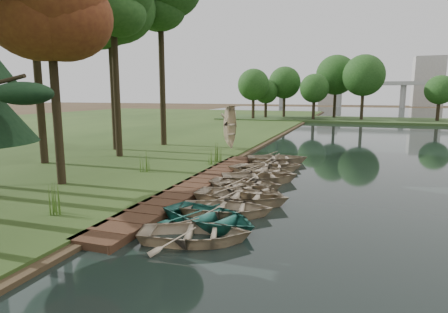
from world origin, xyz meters
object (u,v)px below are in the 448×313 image
(rowboat_0, at_px, (195,231))
(stored_rowboat, at_px, (231,145))
(rowboat_2, at_px, (227,206))
(rowboat_1, at_px, (210,215))
(boardwalk, at_px, (197,185))

(rowboat_0, bearing_deg, stored_rowboat, -1.49)
(rowboat_0, bearing_deg, rowboat_2, -17.89)
(rowboat_1, xyz_separation_m, stored_rowboat, (-4.54, 16.07, 0.21))
(boardwalk, height_order, rowboat_2, rowboat_2)
(boardwalk, bearing_deg, rowboat_1, -61.81)
(rowboat_0, relative_size, stored_rowboat, 1.04)
(rowboat_0, height_order, stored_rowboat, stored_rowboat)
(rowboat_0, distance_m, stored_rowboat, 18.17)
(boardwalk, relative_size, rowboat_1, 4.24)
(rowboat_2, bearing_deg, boardwalk, 26.89)
(boardwalk, bearing_deg, rowboat_2, -52.14)
(boardwalk, height_order, rowboat_0, rowboat_0)
(boardwalk, relative_size, rowboat_0, 4.58)
(rowboat_1, height_order, stored_rowboat, stored_rowboat)
(boardwalk, distance_m, rowboat_0, 6.90)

